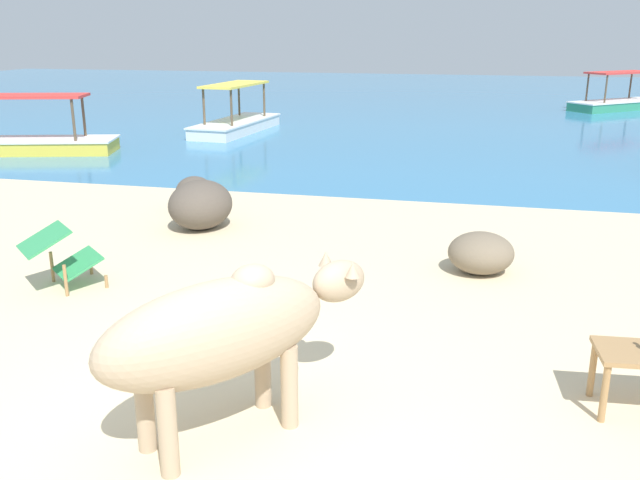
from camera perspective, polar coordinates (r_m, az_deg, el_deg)
sand_beach at (r=4.84m, az=-8.49°, el=-16.43°), size 18.00×14.00×0.04m
water_surface at (r=25.91m, az=9.81°, el=10.98°), size 60.00×36.00×0.03m
cow at (r=4.52m, az=-8.01°, el=-7.44°), size 1.64×1.87×1.17m
deck_chair_near at (r=7.69m, az=-20.75°, el=-1.05°), size 0.91×0.92×0.68m
shore_rock_large at (r=7.90m, az=13.26°, el=-1.05°), size 0.85×0.81×0.47m
shore_rock_medium at (r=9.54m, az=-9.93°, el=2.92°), size 1.03×1.13×0.67m
shore_rock_small at (r=10.58m, az=-10.37°, el=3.85°), size 0.90×0.90×0.52m
boat_green at (r=26.14m, az=23.50°, el=10.53°), size 3.53×3.28×1.29m
boat_white at (r=18.85m, az=-7.01°, el=9.75°), size 1.45×3.75×1.29m
boat_yellow at (r=16.79m, az=-22.86°, el=7.64°), size 3.85×2.10×1.29m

